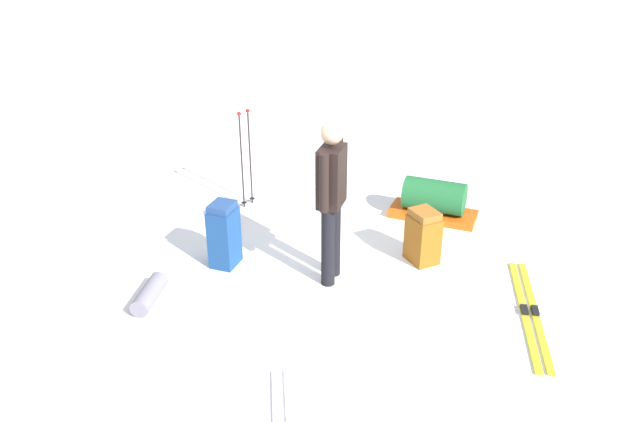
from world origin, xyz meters
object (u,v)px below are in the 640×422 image
object	(u,v)px
ski_pair_near	(529,312)
sleeping_mat_rolled	(149,294)
gear_sled	(434,201)
backpack_large_dark	(423,237)
ski_poles_planted_near	(246,154)
skier_standing	(331,195)
backpack_bright	(224,235)

from	to	relation	value
ski_pair_near	sleeping_mat_rolled	bearing A→B (deg)	140.38
gear_sled	sleeping_mat_rolled	distance (m)	3.58
backpack_large_dark	ski_poles_planted_near	distance (m)	2.50
backpack_large_dark	ski_poles_planted_near	world-z (taller)	ski_poles_planted_near
skier_standing	backpack_bright	world-z (taller)	skier_standing
ski_pair_near	backpack_large_dark	bearing A→B (deg)	95.55
ski_poles_planted_near	sleeping_mat_rolled	size ratio (longest dim) A/B	2.29
skier_standing	sleeping_mat_rolled	xyz separation A→B (m)	(-1.68, 0.71, -0.86)
skier_standing	backpack_large_dark	size ratio (longest dim) A/B	2.82
backpack_bright	gear_sled	distance (m)	2.66
sleeping_mat_rolled	skier_standing	bearing A→B (deg)	-23.06
gear_sled	sleeping_mat_rolled	size ratio (longest dim) A/B	2.05
ski_poles_planted_near	sleeping_mat_rolled	world-z (taller)	ski_poles_planted_near
sleeping_mat_rolled	backpack_large_dark	bearing A→B (deg)	-20.63
ski_pair_near	ski_poles_planted_near	world-z (taller)	ski_poles_planted_near
backpack_large_dark	ski_poles_planted_near	xyz separation A→B (m)	(-0.79, 2.34, 0.41)
backpack_large_dark	backpack_bright	size ratio (longest dim) A/B	0.83
skier_standing	backpack_large_dark	bearing A→B (deg)	-16.43
ski_pair_near	gear_sled	distance (m)	2.13
ski_pair_near	backpack_bright	bearing A→B (deg)	126.48
ski_poles_planted_near	gear_sled	bearing A→B (deg)	-45.30
backpack_bright	sleeping_mat_rolled	bearing A→B (deg)	-168.51
backpack_bright	sleeping_mat_rolled	xyz separation A→B (m)	(-0.95, -0.19, -0.26)
skier_standing	ski_poles_planted_near	distance (m)	2.06
ski_pair_near	backpack_large_dark	xyz separation A→B (m)	(-0.13, 1.32, 0.28)
backpack_bright	ski_poles_planted_near	bearing A→B (deg)	49.76
ski_pair_near	gear_sled	size ratio (longest dim) A/B	1.24
ski_pair_near	backpack_large_dark	size ratio (longest dim) A/B	2.32
skier_standing	backpack_bright	xyz separation A→B (m)	(-0.73, 0.91, -0.60)
backpack_bright	skier_standing	bearing A→B (deg)	-51.30
sleeping_mat_rolled	ski_pair_near	bearing A→B (deg)	-39.62
ski_poles_planted_near	gear_sled	world-z (taller)	ski_poles_planted_near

